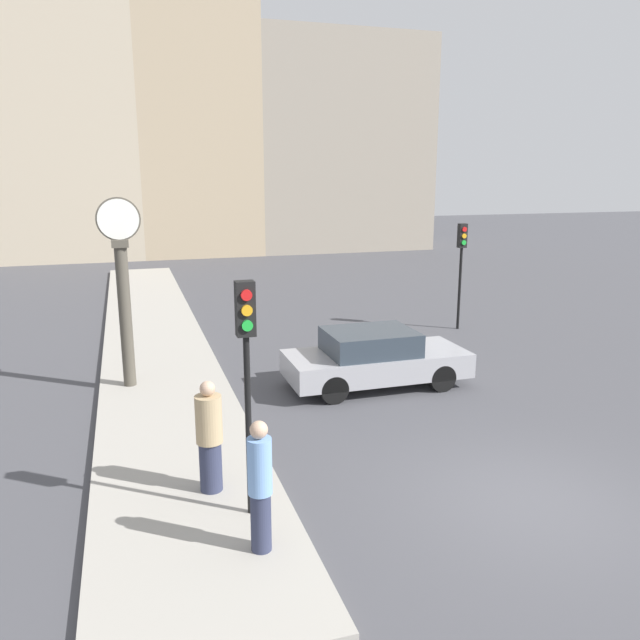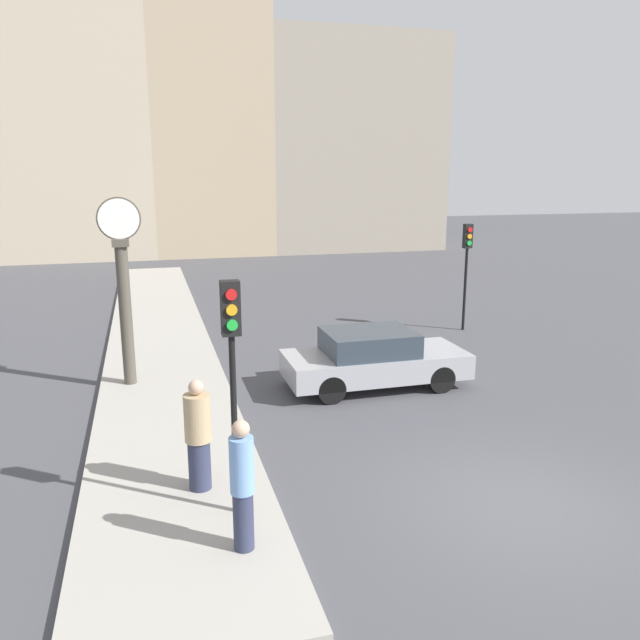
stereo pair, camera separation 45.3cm
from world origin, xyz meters
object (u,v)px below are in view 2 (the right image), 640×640
Objects in this scene: sedan_car at (374,359)px; pedestrian_blue_stripe at (242,485)px; traffic_light_far at (467,254)px; pedestrian_tan_coat at (198,436)px; street_clock at (124,291)px; traffic_light_near at (232,349)px.

pedestrian_blue_stripe is (-4.02, -5.93, 0.36)m from sedan_car.
pedestrian_tan_coat is at bearing -137.08° from traffic_light_far.
pedestrian_tan_coat is (-9.19, -8.54, -1.44)m from traffic_light_far.
street_clock is at bearing 101.90° from pedestrian_blue_stripe.
pedestrian_blue_stripe is at bearing -78.10° from street_clock.
pedestrian_tan_coat is at bearing 118.28° from traffic_light_near.
traffic_light_near is at bearing -61.72° from pedestrian_tan_coat.
traffic_light_far is 13.64m from pedestrian_blue_stripe.
pedestrian_blue_stripe is at bearing -77.16° from pedestrian_tan_coat.
pedestrian_blue_stripe is at bearing -124.16° from sedan_car.
sedan_car is at bearing 42.96° from pedestrian_tan_coat.
traffic_light_near is at bearing -128.62° from sedan_car.
sedan_car is 5.99m from street_clock.
street_clock is 5.83m from pedestrian_tan_coat.
pedestrian_blue_stripe is 1.85m from pedestrian_tan_coat.
street_clock is 7.63m from pedestrian_blue_stripe.
street_clock is (-5.57, 1.43, 1.66)m from sedan_car.
traffic_light_far reaches higher than pedestrian_blue_stripe.
traffic_light_near is 6.61m from street_clock.
traffic_light_far is at bearing 42.87° from sedan_car.
traffic_light_near is 1.82m from pedestrian_blue_stripe.
pedestrian_blue_stripe is at bearing -92.80° from traffic_light_near.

